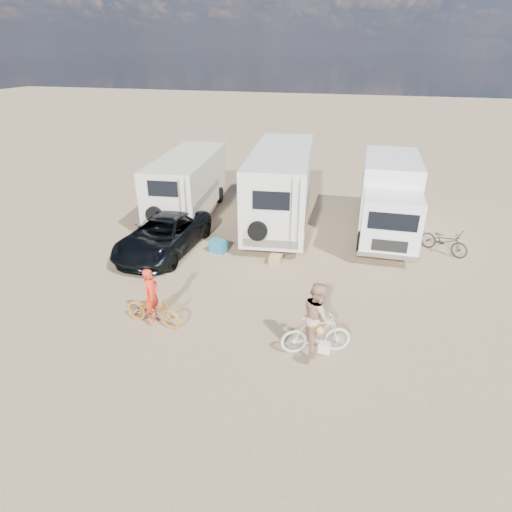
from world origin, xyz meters
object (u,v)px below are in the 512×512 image
(dark_suv, at_px, (163,235))
(box_truck, at_px, (389,200))
(rider_man, at_px, (152,300))
(bike_parked, at_px, (444,241))
(cooler, at_px, (218,246))
(rv_main, at_px, (281,189))
(bike_woman, at_px, (316,334))
(bike_man, at_px, (153,310))
(rider_woman, at_px, (317,322))
(crate, at_px, (275,260))
(rv_left, at_px, (188,186))

(dark_suv, bearing_deg, box_truck, 26.61)
(rider_man, xyz_separation_m, bike_parked, (8.43, 7.35, -0.29))
(dark_suv, relative_size, cooler, 8.08)
(rv_main, distance_m, box_truck, 4.56)
(bike_woman, distance_m, rider_man, 4.63)
(bike_man, bearing_deg, rider_man, 0.00)
(cooler, bearing_deg, dark_suv, -154.78)
(rider_woman, bearing_deg, bike_woman, -0.00)
(cooler, bearing_deg, bike_woman, -36.19)
(bike_man, height_order, crate, bike_man)
(rv_main, relative_size, cooler, 12.29)
(cooler, bearing_deg, bike_parked, 27.11)
(bike_woman, relative_size, crate, 4.41)
(bike_woman, bearing_deg, bike_man, 69.24)
(cooler, bearing_deg, box_truck, 41.68)
(rv_main, bearing_deg, crate, -86.85)
(rider_man, distance_m, bike_parked, 11.19)
(box_truck, relative_size, crate, 15.62)
(rv_main, xyz_separation_m, bike_man, (-1.70, -8.53, -1.19))
(cooler, bearing_deg, rv_main, 76.64)
(bike_woman, distance_m, rider_woman, 0.38)
(rv_main, relative_size, bike_woman, 4.09)
(bike_woman, bearing_deg, box_truck, -31.68)
(box_truck, distance_m, crate, 5.67)
(rv_left, xyz_separation_m, crate, (5.17, -4.01, -1.22))
(bike_man, xyz_separation_m, bike_woman, (4.62, 0.01, 0.09))
(cooler, bearing_deg, bike_man, -79.21)
(dark_suv, relative_size, crate, 11.86)
(bike_woman, relative_size, rider_man, 1.17)
(bike_parked, relative_size, cooler, 3.10)
(dark_suv, xyz_separation_m, bike_parked, (10.41, 2.82, -0.19))
(bike_woman, height_order, crate, bike_woman)
(rider_woman, height_order, crate, rider_woman)
(rv_main, height_order, crate, rv_main)
(rider_woman, xyz_separation_m, bike_parked, (3.81, 7.34, -0.44))
(box_truck, distance_m, bike_man, 10.70)
(dark_suv, height_order, bike_woman, dark_suv)
(rv_left, bearing_deg, dark_suv, -86.98)
(rv_left, bearing_deg, bike_man, -79.79)
(rv_main, distance_m, rv_left, 4.44)
(rv_left, relative_size, box_truck, 0.99)
(rv_main, relative_size, dark_suv, 1.52)
(bike_parked, bearing_deg, rv_main, 112.95)
(rv_main, bearing_deg, rv_left, 170.61)
(rider_man, bearing_deg, bike_woman, -83.50)
(rv_main, relative_size, bike_man, 4.25)
(crate, bearing_deg, rider_man, -117.67)
(dark_suv, distance_m, bike_man, 4.95)
(box_truck, height_order, bike_man, box_truck)
(bike_woman, xyz_separation_m, bike_parked, (3.81, 7.34, -0.05))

